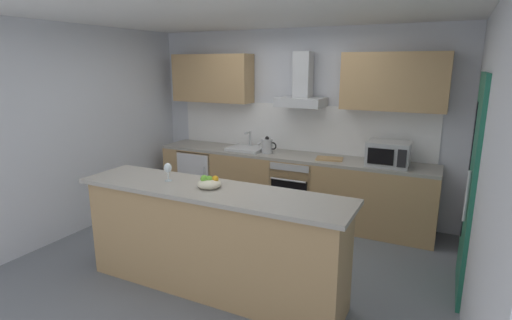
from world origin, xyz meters
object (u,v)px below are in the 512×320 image
kettle (267,146)px  chopping_board (329,159)px  range_hood (302,89)px  refrigerator (203,176)px  microwave (388,154)px  oven (296,186)px  wine_glass (168,169)px  fruit_bowl (209,183)px  sink (246,148)px

kettle → chopping_board: bearing=0.6°
range_hood → refrigerator: bearing=-175.1°
refrigerator → microwave: microwave is taller
microwave → range_hood: (-1.19, 0.16, 0.74)m
oven → range_hood: range_hood is taller
oven → wine_glass: bearing=-105.1°
microwave → fruit_bowl: 2.40m
microwave → range_hood: bearing=172.5°
oven → chopping_board: chopping_board is taller
oven → refrigerator: size_ratio=0.94×
kettle → microwave: bearing=0.2°
microwave → refrigerator: bearing=179.5°
sink → chopping_board: size_ratio=1.47×
range_hood → wine_glass: bearing=-104.2°
range_hood → fruit_bowl: size_ratio=3.27×
sink → fruit_bowl: (0.71, -2.07, 0.13)m
kettle → wine_glass: 2.03m
chopping_board → oven: bearing=177.1°
fruit_bowl → chopping_board: size_ratio=0.65×
oven → fruit_bowl: (-0.08, -2.06, 0.60)m
kettle → wine_glass: bearing=-93.3°
sink → range_hood: 1.17m
kettle → chopping_board: 0.90m
wine_glass → chopping_board: 2.28m
range_hood → oven: bearing=-90.0°
wine_glass → fruit_bowl: wine_glass is taller
fruit_bowl → sink: bearing=108.8°
refrigerator → fruit_bowl: fruit_bowl is taller
kettle → range_hood: range_hood is taller
wine_glass → microwave: bearing=49.3°
refrigerator → wine_glass: bearing=-64.3°
chopping_board → range_hood: bearing=161.6°
range_hood → microwave: bearing=-7.5°
fruit_bowl → microwave: bearing=58.0°
wine_glass → fruit_bowl: (0.47, -0.01, -0.08)m
microwave → wine_glass: 2.68m
refrigerator → range_hood: bearing=4.9°
sink → kettle: size_ratio=1.73×
oven → range_hood: size_ratio=1.11×
fruit_bowl → kettle: bearing=100.0°
chopping_board → wine_glass: bearing=-116.5°
sink → chopping_board: (1.25, -0.03, -0.02)m
refrigerator → range_hood: 2.06m
kettle → wine_glass: (-0.12, -2.02, 0.14)m
kettle → range_hood: bearing=20.5°
oven → microwave: (1.19, -0.03, 0.59)m
fruit_bowl → refrigerator: bearing=125.3°
refrigerator → microwave: 2.80m
range_hood → fruit_bowl: (-0.08, -2.19, -0.73)m
refrigerator → kettle: 1.25m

